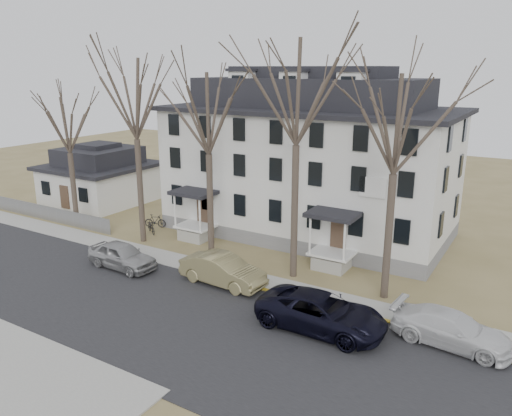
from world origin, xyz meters
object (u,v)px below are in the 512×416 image
Objects in this scene: small_house at (100,178)px; car_white at (451,330)px; tree_mid_right at (397,117)px; car_navy at (321,313)px; tree_mid_left at (208,108)px; bicycle_right at (155,221)px; tree_far_left at (134,93)px; car_tan at (223,271)px; tree_center at (297,84)px; car_silver at (122,256)px; tree_bungalow at (67,121)px; boarding_house at (309,161)px; bicycle_left at (152,228)px.

small_house reaches higher than car_white.
tree_mid_right is 10.18m from car_navy.
bicycle_right is at bearing 159.50° from tree_mid_left.
tree_far_left reaches higher than car_navy.
tree_mid_right is 2.47× the size of car_tan.
tree_center is 14.71m from car_silver.
tree_far_left is 10.30m from bicycle_right.
tree_mid_right reaches higher than bicycle_right.
boarding_house is at bearing 27.01° from tree_bungalow.
tree_mid_right is 2.71× the size of car_silver.
tree_bungalow is 17.97m from car_tan.
tree_mid_left is 7.56× the size of bicycle_left.
tree_mid_right reaches higher than car_tan.
tree_mid_right is (28.50, -6.20, 7.35)m from small_house.
car_white reaches higher than bicycle_left.
tree_mid_right reaches higher than car_white.
boarding_house is at bearing 42.18° from tree_far_left.
tree_mid_left reaches higher than car_silver.
bicycle_left is 1.40m from bicycle_right.
tree_mid_left is 18.14m from car_white.
tree_center reaches higher than car_tan.
tree_mid_left is at bearing -20.03° from small_house.
small_house is 5.16× the size of bicycle_left.
car_white is at bearing -126.51° from bicycle_right.
car_white is at bearing -18.92° from tree_center.
car_white is (12.50, -11.41, -4.63)m from boarding_house.
boarding_house is 1.52× the size of tree_far_left.
tree_bungalow is (-16.00, -8.15, 2.74)m from boarding_house.
car_silver is 13.56m from car_navy.
boarding_house is 12.65m from bicycle_right.
tree_mid_left reaches higher than car_navy.
tree_far_left reaches higher than car_tan.
tree_mid_left is at bearing 63.83° from car_navy.
tree_center is at bearing -39.32° from car_tan.
car_silver is at bearing -25.02° from tree_bungalow.
tree_bungalow is at bearing 67.01° from car_silver.
small_house reaches higher than bicycle_left.
small_house is 11.51m from bicycle_left.
tree_far_left is at bearing 31.07° from car_silver.
car_silver is 0.90× the size of car_white.
car_navy is at bearing -135.81° from bicycle_right.
car_navy is at bearing -90.39° from car_silver.
car_tan is 12.37m from car_white.
tree_center reaches higher than small_house.
tree_far_left reaches higher than bicycle_right.
tree_bungalow is 29.61m from car_white.
car_tan is (-2.88, -3.19, -10.24)m from tree_center.
tree_mid_right is at bearing 0.00° from tree_center.
tree_far_left is 6.05m from tree_mid_left.
tree_center reaches higher than car_navy.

